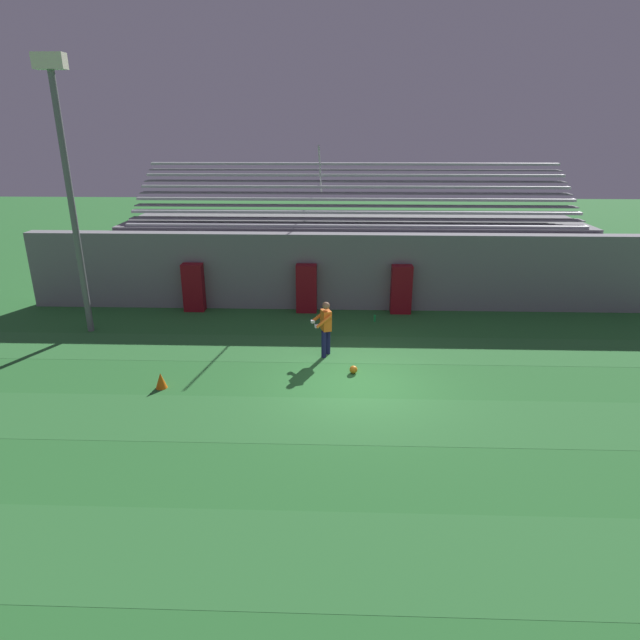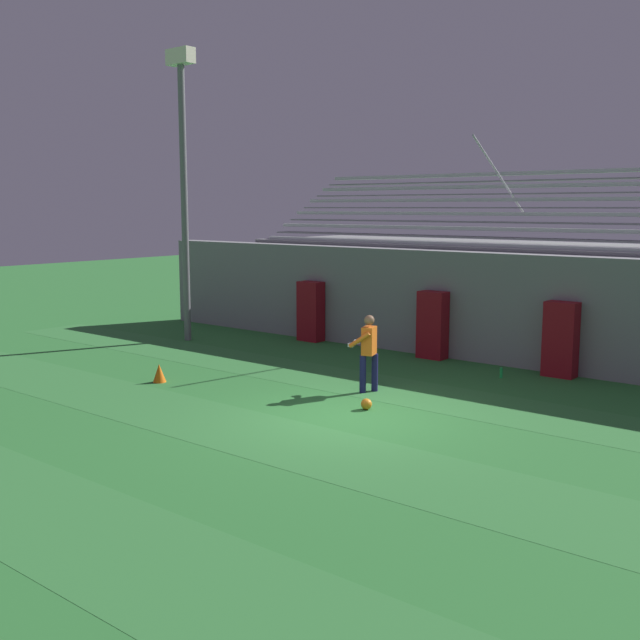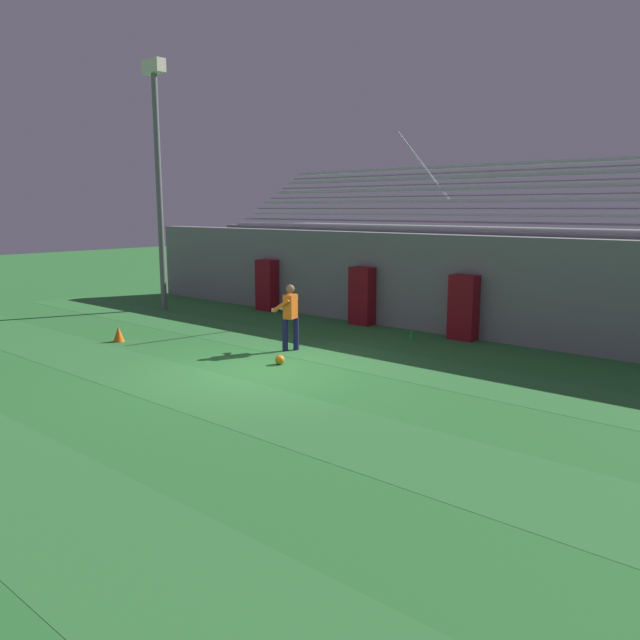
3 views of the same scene
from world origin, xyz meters
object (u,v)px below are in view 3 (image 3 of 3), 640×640
at_px(padding_pillar_gate_right, 463,307).
at_px(padding_pillar_far_left, 267,285).
at_px(goalkeeper, 290,313).
at_px(water_bottle, 411,336).
at_px(traffic_cone, 119,334).
at_px(floodlight_pole, 158,156).
at_px(soccer_ball, 280,360).
at_px(padding_pillar_gate_left, 362,296).

relative_size(padding_pillar_gate_right, padding_pillar_far_left, 1.00).
xyz_separation_m(goalkeeper, water_bottle, (1.65, 3.03, -0.83)).
distance_m(padding_pillar_gate_right, water_bottle, 1.60).
bearing_deg(water_bottle, goalkeeper, -118.58).
relative_size(padding_pillar_far_left, goalkeeper, 1.06).
bearing_deg(water_bottle, traffic_cone, -138.05).
xyz_separation_m(floodlight_pole, soccer_ball, (8.68, -3.01, -5.16)).
distance_m(padding_pillar_gate_left, floodlight_pole, 8.62).
distance_m(padding_pillar_gate_left, soccer_ball, 5.51).
distance_m(padding_pillar_gate_left, padding_pillar_far_left, 4.14).
height_order(padding_pillar_gate_right, soccer_ball, padding_pillar_gate_right).
bearing_deg(padding_pillar_far_left, floodlight_pole, -143.10).
height_order(padding_pillar_far_left, goalkeeper, padding_pillar_far_left).
xyz_separation_m(padding_pillar_gate_right, floodlight_pole, (-10.52, -2.21, 4.38)).
bearing_deg(padding_pillar_gate_left, padding_pillar_far_left, 180.00).
bearing_deg(padding_pillar_far_left, padding_pillar_gate_right, 0.00).
bearing_deg(traffic_cone, floodlight_pole, 132.10).
bearing_deg(goalkeeper, floodlight_pole, 167.02).
relative_size(padding_pillar_gate_left, padding_pillar_far_left, 1.00).
bearing_deg(goalkeeper, padding_pillar_far_left, 140.72).
bearing_deg(soccer_ball, water_bottle, 78.68).
xyz_separation_m(padding_pillar_gate_left, water_bottle, (2.44, -1.00, -0.76)).
distance_m(padding_pillar_gate_left, padding_pillar_gate_right, 3.43).
xyz_separation_m(padding_pillar_far_left, floodlight_pole, (-2.95, -2.21, 4.38)).
bearing_deg(padding_pillar_far_left, traffic_cone, -83.50).
relative_size(padding_pillar_far_left, water_bottle, 7.36).
distance_m(floodlight_pole, goalkeeper, 9.16).
distance_m(padding_pillar_far_left, water_bottle, 6.69).
xyz_separation_m(padding_pillar_gate_right, padding_pillar_far_left, (-7.57, 0.00, 0.00)).
xyz_separation_m(goalkeeper, traffic_cone, (-4.21, -2.24, -0.74)).
bearing_deg(goalkeeper, traffic_cone, -152.01).
xyz_separation_m(padding_pillar_far_left, water_bottle, (6.58, -1.00, -0.76)).
height_order(padding_pillar_gate_right, padding_pillar_far_left, same).
relative_size(padding_pillar_gate_left, soccer_ball, 8.03).
height_order(padding_pillar_far_left, water_bottle, padding_pillar_far_left).
height_order(goalkeeper, water_bottle, goalkeeper).
xyz_separation_m(floodlight_pole, traffic_cone, (3.66, -4.05, -5.06)).
height_order(floodlight_pole, goalkeeper, floodlight_pole).
xyz_separation_m(padding_pillar_gate_left, soccer_ball, (1.59, -5.22, -0.77)).
relative_size(floodlight_pole, soccer_ball, 38.09).
distance_m(padding_pillar_far_left, soccer_ball, 7.79).
distance_m(padding_pillar_gate_right, traffic_cone, 9.31).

